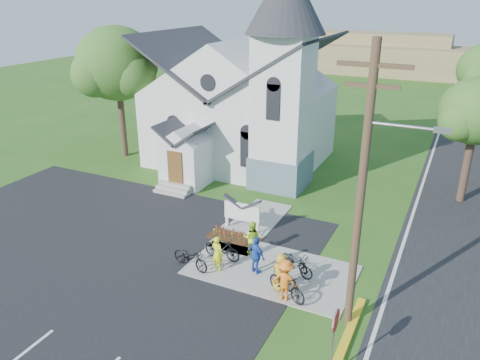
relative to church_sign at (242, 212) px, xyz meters
The scene contains 21 objects.
ground 3.57m from the church_sign, 69.44° to the right, with size 120.00×120.00×0.00m, color #285B1A.
parking_lot 7.86m from the church_sign, 138.12° to the right, with size 20.00×16.00×0.02m, color black.
sidewalk 3.95m from the church_sign, 45.00° to the right, with size 7.00×4.00×0.05m, color gray.
church 11.06m from the church_sign, 114.73° to the left, with size 12.35×12.00×13.00m.
church_sign is the anchor object (origin of this frame).
flower_bed 1.34m from the church_sign, 90.00° to the right, with size 2.60×1.10×0.07m, color #321B0D.
utility_pole 9.18m from the church_sign, 35.60° to the right, with size 3.45×0.28×10.00m.
stop_sign 9.97m from the church_sign, 48.12° to the right, with size 0.11×0.76×2.48m.
tree_lot_corner 15.53m from the church_sign, 152.02° to the left, with size 5.60×5.60×9.15m.
tree_road_near 13.75m from the church_sign, 42.21° to the left, with size 4.00×4.00×7.05m.
distant_hills 53.34m from the church_sign, 85.10° to the left, with size 61.00×10.00×5.60m.
cyclist_0 3.78m from the church_sign, 80.55° to the right, with size 0.59×0.38×1.60m, color yellow.
bike_0 4.15m from the church_sign, 96.96° to the right, with size 0.67×1.93×1.01m, color black.
cyclist_1 2.30m from the church_sign, 53.29° to the right, with size 0.78×0.61×1.60m, color #B4E62B.
bike_1 2.93m from the church_sign, 82.32° to the right, with size 0.51×1.79×1.08m, color black.
cyclist_2 3.90m from the church_sign, 55.64° to the right, with size 1.00×0.41×1.70m, color #244EB4.
bike_2 4.57m from the church_sign, 35.22° to the right, with size 0.62×1.77×0.93m, color black.
cyclist_3 5.92m from the church_sign, 48.07° to the right, with size 1.10×0.63×1.71m, color orange.
bike_3 5.87m from the church_sign, 47.10° to the right, with size 0.54×1.90×1.14m, color black.
cyclist_4 5.32m from the church_sign, 47.58° to the right, with size 0.80×0.52×1.64m, color gold.
bike_4 4.23m from the church_sign, 31.62° to the right, with size 0.53×1.52×0.80m, color black.
Camera 1 is at (7.83, -15.62, 11.17)m, focal length 35.00 mm.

